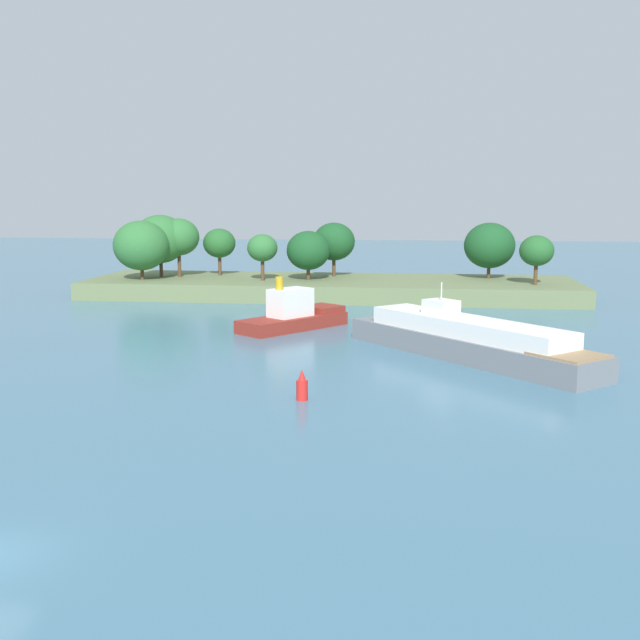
{
  "coord_description": "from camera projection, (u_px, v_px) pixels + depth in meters",
  "views": [
    {
      "loc": [
        14.24,
        -22.3,
        11.99
      ],
      "look_at": [
        5.64,
        44.2,
        1.2
      ],
      "focal_mm": 42.39,
      "sensor_mm": 36.0,
      "label": 1
    }
  ],
  "objects": [
    {
      "name": "white_riverboat",
      "position": [
        467.0,
        340.0,
        57.24
      ],
      "size": [
        18.7,
        19.94,
        5.55
      ],
      "color": "slate",
      "rests_on": "ground"
    },
    {
      "name": "tugboat",
      "position": [
        294.0,
        315.0,
        70.32
      ],
      "size": [
        9.67,
        11.09,
        5.0
      ],
      "color": "maroon",
      "rests_on": "ground"
    },
    {
      "name": "fishing_skiff",
      "position": [
        403.0,
        315.0,
        77.35
      ],
      "size": [
        3.39,
        4.89,
        0.91
      ],
      "color": "#19472D",
      "rests_on": "ground"
    },
    {
      "name": "treeline_island",
      "position": [
        305.0,
        270.0,
        94.4
      ],
      "size": [
        60.2,
        17.27,
        9.98
      ],
      "color": "#66754C",
      "rests_on": "ground"
    },
    {
      "name": "channel_buoy_red",
      "position": [
        302.0,
        387.0,
        45.35
      ],
      "size": [
        0.7,
        0.7,
        1.9
      ],
      "color": "red",
      "rests_on": "ground"
    }
  ]
}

